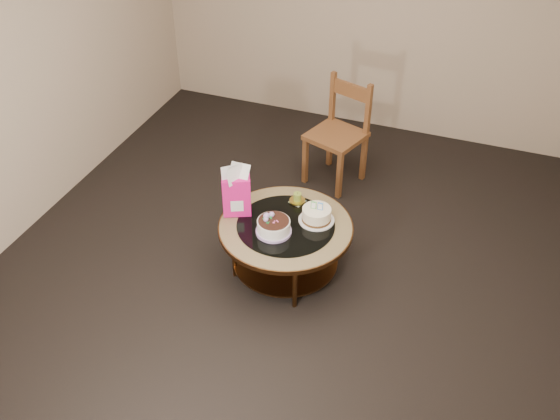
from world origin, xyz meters
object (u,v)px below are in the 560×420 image
at_px(coffee_table, 286,233).
at_px(gift_bag, 236,191).
at_px(cream_cake, 317,215).
at_px(dining_chair, 339,133).
at_px(decorated_cake, 273,227).

bearing_deg(coffee_table, gift_bag, 178.93).
distance_m(cream_cake, dining_chair, 1.25).
height_order(gift_bag, dining_chair, dining_chair).
distance_m(decorated_cake, gift_bag, 0.40).
bearing_deg(gift_bag, dining_chair, 48.45).
distance_m(decorated_cake, dining_chair, 1.48).
height_order(cream_cake, gift_bag, gift_bag).
relative_size(cream_cake, gift_bag, 0.65).
xyz_separation_m(gift_bag, dining_chair, (0.41, 1.36, -0.17)).
height_order(decorated_cake, dining_chair, dining_chair).
height_order(decorated_cake, cream_cake, cream_cake).
height_order(coffee_table, cream_cake, cream_cake).
distance_m(cream_cake, gift_bag, 0.63).
height_order(coffee_table, decorated_cake, decorated_cake).
height_order(coffee_table, dining_chair, dining_chair).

